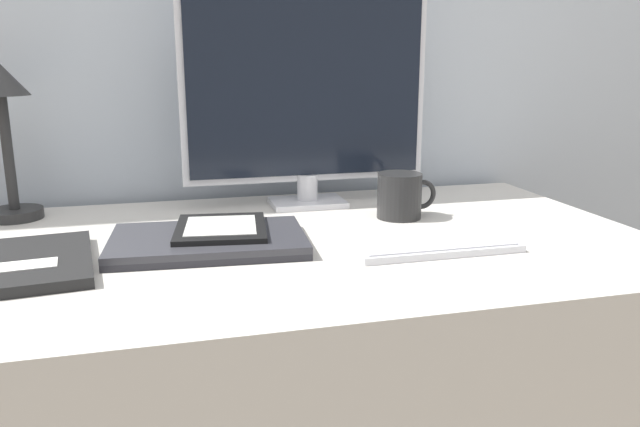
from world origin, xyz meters
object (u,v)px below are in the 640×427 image
desk_lamp (3,114)px  notebook (24,264)px  coffee_mug (400,196)px  laptop (208,241)px  monitor (307,92)px  keyboard (432,245)px  ereader (221,228)px

desk_lamp → notebook: 0.40m
desk_lamp → coffee_mug: size_ratio=2.50×
laptop → desk_lamp: bearing=140.3°
monitor → laptop: bearing=-131.6°
keyboard → notebook: 0.65m
laptop → ereader: 0.03m
ereader → desk_lamp: (-0.38, 0.27, 0.18)m
ereader → laptop: bearing=-140.2°
keyboard → desk_lamp: size_ratio=0.91×
keyboard → notebook: size_ratio=1.00×
desk_lamp → coffee_mug: bearing=-14.0°
laptop → coffee_mug: coffee_mug is taller
ereader → notebook: (-0.30, -0.06, -0.02)m
monitor → coffee_mug: monitor is taller
monitor → notebook: bearing=-149.4°
laptop → coffee_mug: 0.41m
coffee_mug → keyboard: bearing=-97.1°
keyboard → notebook: notebook is taller
notebook → coffee_mug: bearing=12.6°
monitor → keyboard: 0.45m
keyboard → coffee_mug: (0.03, 0.21, 0.04)m
monitor → ereader: bearing=-130.7°
ereader → coffee_mug: size_ratio=1.60×
laptop → desk_lamp: desk_lamp is taller
monitor → coffee_mug: (0.15, -0.16, -0.20)m
monitor → desk_lamp: bearing=177.1°
ereader → notebook: bearing=-168.8°
keyboard → notebook: bearing=174.6°
monitor → notebook: 0.64m
coffee_mug → ereader: bearing=-166.2°
keyboard → ereader: size_ratio=1.42×
keyboard → monitor: bearing=109.3°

